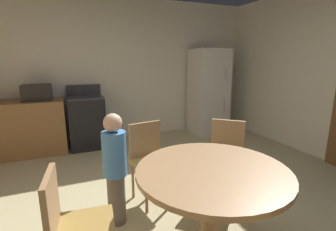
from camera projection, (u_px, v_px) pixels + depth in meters
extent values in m
plane|color=tan|center=(176.00, 224.00, 2.37)|extent=(14.00, 14.00, 0.00)
cube|color=silver|center=(114.00, 70.00, 4.76)|extent=(5.94, 0.12, 2.70)
cube|color=olive|center=(8.00, 130.00, 3.94)|extent=(1.72, 0.60, 0.90)
cube|color=black|center=(87.00, 122.00, 4.38)|extent=(0.60, 0.60, 0.90)
cube|color=#38383D|center=(85.00, 97.00, 4.28)|extent=(0.60, 0.60, 0.02)
cube|color=#38383D|center=(84.00, 90.00, 4.51)|extent=(0.60, 0.04, 0.18)
cube|color=silver|center=(208.00, 92.00, 5.15)|extent=(0.68, 0.66, 1.76)
cylinder|color=#B2B2B7|center=(226.00, 74.00, 4.82)|extent=(0.02, 0.02, 0.22)
cylinder|color=#B2B2B7|center=(224.00, 106.00, 4.96)|extent=(0.02, 0.02, 0.30)
cube|color=black|center=(37.00, 92.00, 3.98)|extent=(0.44, 0.32, 0.26)
cylinder|color=#9E754C|center=(210.00, 216.00, 1.92)|extent=(0.14, 0.14, 0.72)
cylinder|color=#9E754C|center=(212.00, 171.00, 1.83)|extent=(1.15, 1.15, 0.04)
cylinder|color=#9E754C|center=(174.00, 185.00, 2.67)|extent=(0.03, 0.03, 0.43)
cylinder|color=#9E754C|center=(147.00, 194.00, 2.50)|extent=(0.03, 0.03, 0.43)
cylinder|color=#9E754C|center=(159.00, 173.00, 2.95)|extent=(0.03, 0.03, 0.43)
cylinder|color=#9E754C|center=(133.00, 180.00, 2.78)|extent=(0.03, 0.03, 0.43)
cube|color=#A37F3D|center=(153.00, 163.00, 2.67)|extent=(0.46, 0.46, 0.05)
cube|color=#9E754C|center=(145.00, 140.00, 2.77)|extent=(0.38, 0.10, 0.42)
cube|color=#A37F3D|center=(84.00, 229.00, 1.64)|extent=(0.44, 0.44, 0.05)
cube|color=#9E754C|center=(51.00, 205.00, 1.54)|extent=(0.07, 0.38, 0.42)
cylinder|color=#9E754C|center=(238.00, 188.00, 2.60)|extent=(0.03, 0.03, 0.43)
cylinder|color=#9E754C|center=(206.00, 183.00, 2.71)|extent=(0.03, 0.03, 0.43)
cylinder|color=#9E754C|center=(240.00, 175.00, 2.91)|extent=(0.03, 0.03, 0.43)
cylinder|color=#9E754C|center=(212.00, 170.00, 3.02)|extent=(0.03, 0.03, 0.43)
cube|color=#A37F3D|center=(225.00, 160.00, 2.76)|extent=(0.56, 0.56, 0.05)
cube|color=#9E754C|center=(228.00, 137.00, 2.88)|extent=(0.31, 0.28, 0.42)
cylinder|color=#665B51|center=(117.00, 199.00, 2.35)|extent=(0.17, 0.17, 0.50)
cylinder|color=#4784CC|center=(114.00, 154.00, 2.25)|extent=(0.31, 0.31, 0.42)
sphere|color=#D6A884|center=(113.00, 123.00, 2.18)|extent=(0.17, 0.17, 0.17)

